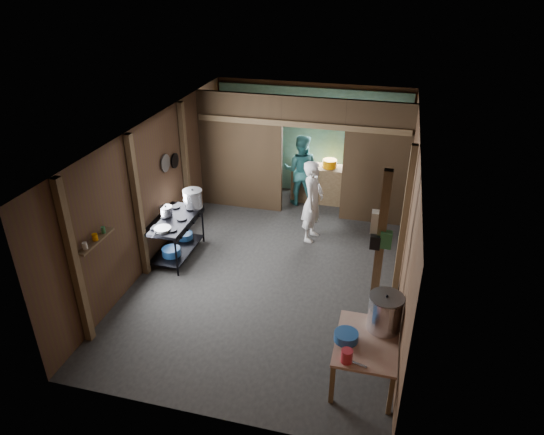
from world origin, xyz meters
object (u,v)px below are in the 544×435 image
(stock_pot, at_px, (385,313))
(cook, at_px, (313,201))
(pink_bucket, at_px, (347,356))
(yellow_tub, at_px, (330,164))
(gas_range, at_px, (176,237))
(prep_table, at_px, (365,360))
(stove_pot_large, at_px, (193,199))

(stock_pot, distance_m, cook, 3.59)
(pink_bucket, relative_size, yellow_tub, 0.54)
(gas_range, height_order, prep_table, gas_range)
(prep_table, relative_size, yellow_tub, 3.38)
(yellow_tub, bearing_deg, stove_pot_large, -131.23)
(pink_bucket, bearing_deg, stock_pot, 61.45)
(stock_pot, distance_m, yellow_tub, 5.24)
(gas_range, xyz_separation_m, prep_table, (3.71, -2.24, -0.08))
(prep_table, distance_m, stove_pot_large, 4.54)
(gas_range, height_order, yellow_tub, yellow_tub)
(prep_table, height_order, pink_bucket, pink_bucket)
(prep_table, height_order, stock_pot, stock_pot)
(gas_range, distance_m, cook, 2.72)
(gas_range, distance_m, yellow_tub, 3.96)
(gas_range, xyz_separation_m, yellow_tub, (2.41, 3.09, 0.54))
(gas_range, relative_size, prep_table, 1.24)
(gas_range, bearing_deg, yellow_tub, 52.04)
(yellow_tub, bearing_deg, prep_table, -76.29)
(stove_pot_large, distance_m, pink_bucket, 4.62)
(pink_bucket, height_order, cook, cook)
(stock_pot, bearing_deg, prep_table, -121.40)
(stock_pot, bearing_deg, cook, 115.55)
(gas_range, xyz_separation_m, stove_pot_large, (0.17, 0.53, 0.57))
(gas_range, height_order, stove_pot_large, stove_pot_large)
(stove_pot_large, bearing_deg, pink_bucket, -43.94)
(stove_pot_large, height_order, cook, cook)
(stock_pot, distance_m, pink_bucket, 0.86)
(gas_range, xyz_separation_m, stock_pot, (3.90, -1.93, 0.50))
(gas_range, xyz_separation_m, cook, (2.35, 1.30, 0.43))
(prep_table, height_order, yellow_tub, yellow_tub)
(yellow_tub, relative_size, cook, 0.20)
(pink_bucket, height_order, yellow_tub, yellow_tub)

